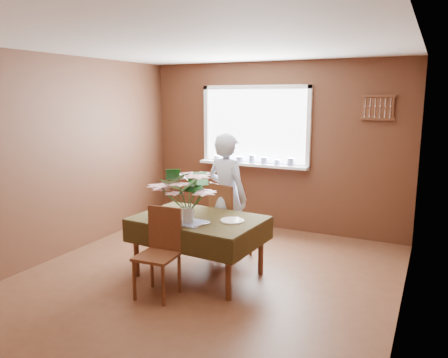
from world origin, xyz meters
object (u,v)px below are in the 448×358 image
at_px(dining_table, 198,224).
at_px(chair_far, 227,217).
at_px(chair_near, 160,247).
at_px(seated_woman, 227,197).
at_px(flower_bouquet, 188,190).

height_order(dining_table, chair_far, chair_far).
bearing_deg(chair_far, chair_near, 103.46).
relative_size(chair_near, seated_woman, 0.57).
distance_m(seated_woman, flower_bouquet, 0.87).
xyz_separation_m(chair_near, flower_bouquet, (0.11, 0.37, 0.54)).
height_order(chair_near, flower_bouquet, flower_bouquet).
distance_m(chair_near, flower_bouquet, 0.66).
bearing_deg(seated_woman, flower_bouquet, 101.05).
height_order(dining_table, seated_woman, seated_woman).
xyz_separation_m(dining_table, flower_bouquet, (-0.01, -0.20, 0.43)).
height_order(dining_table, flower_bouquet, flower_bouquet).
distance_m(dining_table, flower_bouquet, 0.48).
distance_m(dining_table, chair_far, 0.66).
bearing_deg(seated_woman, chair_far, -43.90).
bearing_deg(chair_near, chair_far, 79.25).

